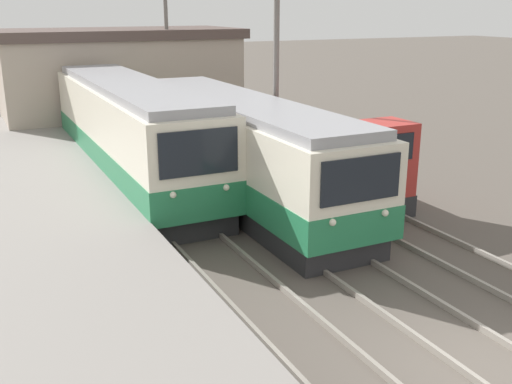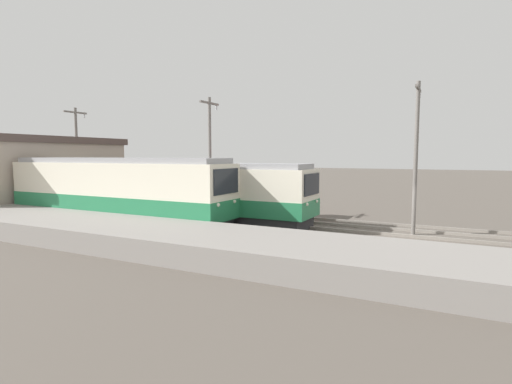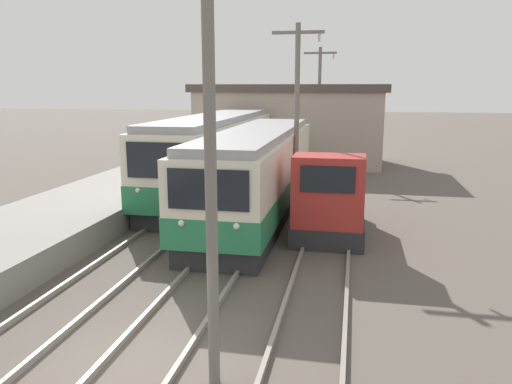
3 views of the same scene
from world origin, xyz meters
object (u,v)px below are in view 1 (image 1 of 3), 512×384
object	(u,v)px
catenary_mast_mid	(276,77)
commuter_train_left	(130,136)
catenary_mast_far	(168,54)
commuter_train_center	(241,153)
shunting_locomotive	(350,170)

from	to	relation	value
catenary_mast_mid	commuter_train_left	bearing A→B (deg)	140.75
catenary_mast_mid	catenary_mast_far	xyz separation A→B (m)	(0.00, 11.99, 0.00)
commuter_train_left	catenary_mast_far	world-z (taller)	catenary_mast_far
commuter_train_center	catenary_mast_far	distance (m)	12.63
shunting_locomotive	catenary_mast_far	size ratio (longest dim) A/B	0.61
commuter_train_center	shunting_locomotive	world-z (taller)	commuter_train_center
commuter_train_center	catenary_mast_far	world-z (taller)	catenary_mast_far
shunting_locomotive	catenary_mast_far	bearing A→B (deg)	95.88
commuter_train_center	shunting_locomotive	size ratio (longest dim) A/B	3.06
commuter_train_center	shunting_locomotive	bearing A→B (deg)	-36.07
commuter_train_left	commuter_train_center	world-z (taller)	commuter_train_left
catenary_mast_far	catenary_mast_mid	bearing A→B (deg)	-90.00
commuter_train_left	shunting_locomotive	world-z (taller)	commuter_train_left
commuter_train_left	shunting_locomotive	distance (m)	8.37
commuter_train_left	catenary_mast_mid	xyz separation A→B (m)	(4.31, -3.52, 2.31)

